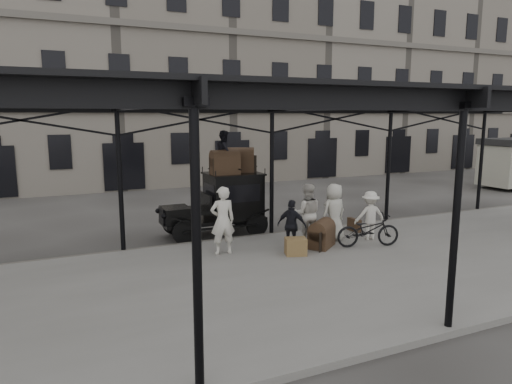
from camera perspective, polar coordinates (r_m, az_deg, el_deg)
ground at (r=14.26m, az=5.49°, el=-7.52°), size 120.00×120.00×0.00m
platform at (r=12.63m, az=10.04°, el=-9.55°), size 28.00×8.00×0.15m
canopy at (r=12.18m, az=9.92°, el=11.40°), size 22.50×9.00×4.74m
building_frontage at (r=30.72m, az=-11.64°, el=14.63°), size 64.00×8.00×14.00m
taxi at (r=16.11m, az=-3.90°, el=-1.10°), size 3.65×1.55×2.18m
porter_left at (r=13.36m, az=-4.19°, el=-3.55°), size 0.76×0.53×2.01m
porter_midleft at (r=14.56m, az=6.37°, el=-2.68°), size 1.14×1.03×1.91m
porter_centre at (r=15.01m, az=9.73°, el=-2.49°), size 0.99×0.72×1.86m
porter_official at (r=13.70m, az=4.51°, el=-4.20°), size 0.89×0.93×1.55m
porter_right at (r=15.40m, az=14.07°, el=-2.84°), size 1.16×0.86×1.60m
bicycle at (r=14.57m, az=13.84°, el=-4.66°), size 2.09×1.20×1.04m
porter_roof at (r=15.78m, az=-3.96°, el=5.00°), size 0.77×0.87×1.50m
steamer_trunk_roof_near at (r=15.66m, az=-3.92°, el=3.50°), size 0.96×0.59×0.70m
steamer_trunk_roof_far at (r=16.35m, az=-2.00°, el=3.81°), size 1.15×0.95×0.73m
steamer_trunk_platform at (r=14.30m, az=8.20°, el=-5.42°), size 1.13×1.07×0.71m
wicker_hamper at (r=13.44m, az=4.98°, el=-6.80°), size 0.71×0.61×0.50m
suitcase_upright at (r=16.43m, az=12.17°, el=-4.04°), size 0.20×0.61×0.45m
suitcase_flat at (r=13.77m, az=4.90°, el=-6.62°), size 0.62×0.33×0.40m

